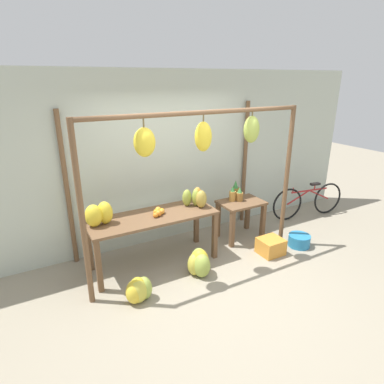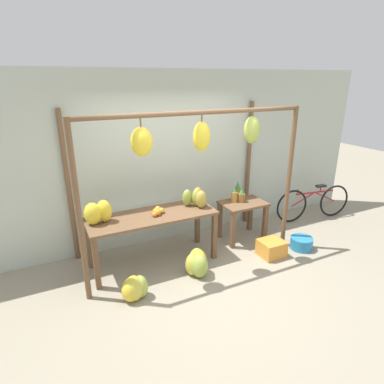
{
  "view_description": "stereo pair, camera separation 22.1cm",
  "coord_description": "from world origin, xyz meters",
  "px_view_note": "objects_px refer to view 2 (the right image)",
  "views": [
    {
      "loc": [
        -2.08,
        -3.09,
        2.66
      ],
      "look_at": [
        0.1,
        0.9,
        1.04
      ],
      "focal_mm": 30.0,
      "sensor_mm": 36.0,
      "label": 1
    },
    {
      "loc": [
        -1.89,
        -3.19,
        2.66
      ],
      "look_at": [
        0.1,
        0.9,
        1.04
      ],
      "focal_mm": 30.0,
      "sensor_mm": 36.0,
      "label": 2
    }
  ],
  "objects_px": {
    "banana_pile_ground_left": "(134,289)",
    "blue_bucket": "(301,243)",
    "pineapple_cluster": "(238,194)",
    "banana_pile_ground_right": "(197,263)",
    "orange_pile": "(158,211)",
    "papaya_pile": "(196,198)",
    "fruit_crate_white": "(271,248)",
    "parked_bicycle": "(313,203)",
    "banana_pile_on_table": "(98,212)"
  },
  "relations": [
    {
      "from": "banana_pile_ground_left",
      "to": "blue_bucket",
      "type": "xyz_separation_m",
      "value": [
        2.84,
        0.06,
        -0.06
      ]
    },
    {
      "from": "pineapple_cluster",
      "to": "banana_pile_ground_right",
      "type": "xyz_separation_m",
      "value": [
        -1.16,
        -0.77,
        -0.61
      ]
    },
    {
      "from": "orange_pile",
      "to": "papaya_pile",
      "type": "bearing_deg",
      "value": 2.19
    },
    {
      "from": "fruit_crate_white",
      "to": "parked_bicycle",
      "type": "bearing_deg",
      "value": 25.01
    },
    {
      "from": "pineapple_cluster",
      "to": "banana_pile_ground_right",
      "type": "distance_m",
      "value": 1.52
    },
    {
      "from": "pineapple_cluster",
      "to": "fruit_crate_white",
      "type": "distance_m",
      "value": 1.06
    },
    {
      "from": "banana_pile_ground_left",
      "to": "banana_pile_on_table",
      "type": "bearing_deg",
      "value": 106.34
    },
    {
      "from": "banana_pile_ground_right",
      "to": "blue_bucket",
      "type": "height_order",
      "value": "banana_pile_ground_right"
    },
    {
      "from": "orange_pile",
      "to": "banana_pile_ground_right",
      "type": "distance_m",
      "value": 0.93
    },
    {
      "from": "banana_pile_ground_right",
      "to": "fruit_crate_white",
      "type": "bearing_deg",
      "value": -2.28
    },
    {
      "from": "pineapple_cluster",
      "to": "banana_pile_ground_left",
      "type": "height_order",
      "value": "pineapple_cluster"
    },
    {
      "from": "orange_pile",
      "to": "banana_pile_ground_right",
      "type": "xyz_separation_m",
      "value": [
        0.36,
        -0.57,
        -0.65
      ]
    },
    {
      "from": "blue_bucket",
      "to": "parked_bicycle",
      "type": "bearing_deg",
      "value": 37.51
    },
    {
      "from": "banana_pile_ground_left",
      "to": "blue_bucket",
      "type": "height_order",
      "value": "banana_pile_ground_left"
    },
    {
      "from": "orange_pile",
      "to": "blue_bucket",
      "type": "xyz_separation_m",
      "value": [
        2.24,
        -0.66,
        -0.73
      ]
    },
    {
      "from": "banana_pile_ground_left",
      "to": "blue_bucket",
      "type": "distance_m",
      "value": 2.84
    },
    {
      "from": "blue_bucket",
      "to": "parked_bicycle",
      "type": "relative_size",
      "value": 0.22
    },
    {
      "from": "orange_pile",
      "to": "fruit_crate_white",
      "type": "relative_size",
      "value": 0.62
    },
    {
      "from": "blue_bucket",
      "to": "papaya_pile",
      "type": "distance_m",
      "value": 1.93
    },
    {
      "from": "parked_bicycle",
      "to": "papaya_pile",
      "type": "bearing_deg",
      "value": -177.32
    },
    {
      "from": "banana_pile_ground_left",
      "to": "fruit_crate_white",
      "type": "relative_size",
      "value": 1.12
    },
    {
      "from": "parked_bicycle",
      "to": "papaya_pile",
      "type": "relative_size",
      "value": 4.76
    },
    {
      "from": "banana_pile_ground_right",
      "to": "blue_bucket",
      "type": "xyz_separation_m",
      "value": [
        1.88,
        -0.09,
        -0.09
      ]
    },
    {
      "from": "pineapple_cluster",
      "to": "parked_bicycle",
      "type": "height_order",
      "value": "pineapple_cluster"
    },
    {
      "from": "blue_bucket",
      "to": "parked_bicycle",
      "type": "height_order",
      "value": "parked_bicycle"
    },
    {
      "from": "banana_pile_on_table",
      "to": "banana_pile_ground_left",
      "type": "xyz_separation_m",
      "value": [
        0.23,
        -0.78,
        -0.78
      ]
    },
    {
      "from": "banana_pile_ground_left",
      "to": "parked_bicycle",
      "type": "xyz_separation_m",
      "value": [
        3.89,
        0.86,
        0.18
      ]
    },
    {
      "from": "banana_pile_on_table",
      "to": "orange_pile",
      "type": "height_order",
      "value": "banana_pile_on_table"
    },
    {
      "from": "banana_pile_ground_right",
      "to": "fruit_crate_white",
      "type": "distance_m",
      "value": 1.29
    },
    {
      "from": "pineapple_cluster",
      "to": "banana_pile_ground_left",
      "type": "bearing_deg",
      "value": -156.64
    },
    {
      "from": "banana_pile_ground_right",
      "to": "parked_bicycle",
      "type": "bearing_deg",
      "value": 13.7
    },
    {
      "from": "pineapple_cluster",
      "to": "parked_bicycle",
      "type": "relative_size",
      "value": 0.2
    },
    {
      "from": "pineapple_cluster",
      "to": "banana_pile_ground_right",
      "type": "relative_size",
      "value": 0.79
    },
    {
      "from": "banana_pile_ground_left",
      "to": "papaya_pile",
      "type": "distance_m",
      "value": 1.63
    },
    {
      "from": "orange_pile",
      "to": "banana_pile_on_table",
      "type": "bearing_deg",
      "value": 175.89
    },
    {
      "from": "pineapple_cluster",
      "to": "banana_pile_on_table",
      "type": "bearing_deg",
      "value": -176.56
    },
    {
      "from": "fruit_crate_white",
      "to": "papaya_pile",
      "type": "distance_m",
      "value": 1.44
    },
    {
      "from": "orange_pile",
      "to": "blue_bucket",
      "type": "height_order",
      "value": "orange_pile"
    },
    {
      "from": "orange_pile",
      "to": "blue_bucket",
      "type": "relative_size",
      "value": 0.65
    },
    {
      "from": "banana_pile_on_table",
      "to": "fruit_crate_white",
      "type": "xyz_separation_m",
      "value": [
        2.48,
        -0.68,
        -0.82
      ]
    },
    {
      "from": "pineapple_cluster",
      "to": "parked_bicycle",
      "type": "bearing_deg",
      "value": -1.7
    },
    {
      "from": "banana_pile_on_table",
      "to": "banana_pile_ground_right",
      "type": "relative_size",
      "value": 1.07
    },
    {
      "from": "banana_pile_ground_left",
      "to": "fruit_crate_white",
      "type": "height_order",
      "value": "banana_pile_ground_left"
    },
    {
      "from": "pineapple_cluster",
      "to": "blue_bucket",
      "type": "height_order",
      "value": "pineapple_cluster"
    },
    {
      "from": "banana_pile_ground_left",
      "to": "banana_pile_ground_right",
      "type": "height_order",
      "value": "banana_pile_ground_right"
    },
    {
      "from": "blue_bucket",
      "to": "papaya_pile",
      "type": "xyz_separation_m",
      "value": [
        -1.6,
        0.68,
        0.83
      ]
    },
    {
      "from": "banana_pile_on_table",
      "to": "blue_bucket",
      "type": "bearing_deg",
      "value": -13.2
    },
    {
      "from": "parked_bicycle",
      "to": "fruit_crate_white",
      "type": "bearing_deg",
      "value": -154.99
    },
    {
      "from": "fruit_crate_white",
      "to": "orange_pile",
      "type": "bearing_deg",
      "value": 159.5
    },
    {
      "from": "fruit_crate_white",
      "to": "blue_bucket",
      "type": "distance_m",
      "value": 0.59
    }
  ]
}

